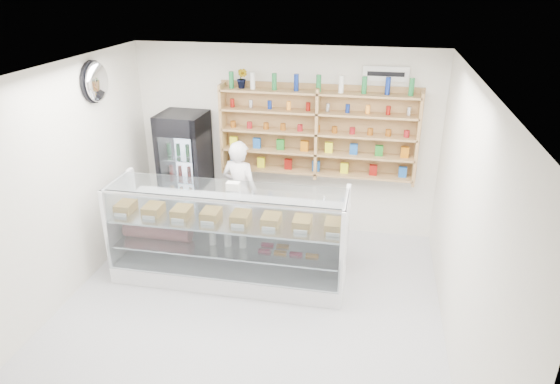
# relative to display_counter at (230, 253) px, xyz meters

# --- Properties ---
(room) EXTENTS (5.00, 5.00, 5.00)m
(room) POSITION_rel_display_counter_xyz_m (0.42, -0.86, 1.04)
(room) COLOR #B6B5BB
(room) RESTS_ON ground
(display_counter) EXTENTS (2.98, 0.89, 1.30)m
(display_counter) POSITION_rel_display_counter_xyz_m (0.00, 0.00, 0.00)
(display_counter) COLOR white
(display_counter) RESTS_ON floor
(shop_worker) EXTENTS (0.64, 0.51, 1.55)m
(shop_worker) POSITION_rel_display_counter_xyz_m (-0.14, 1.06, 0.42)
(shop_worker) COLOR white
(shop_worker) RESTS_ON floor
(drinks_cooler) EXTENTS (0.69, 0.67, 1.84)m
(drinks_cooler) POSITION_rel_display_counter_xyz_m (-1.04, 1.26, 0.57)
(drinks_cooler) COLOR black
(drinks_cooler) RESTS_ON floor
(wall_shelving) EXTENTS (2.84, 0.28, 1.33)m
(wall_shelving) POSITION_rel_display_counter_xyz_m (0.92, 1.48, 1.24)
(wall_shelving) COLOR tan
(wall_shelving) RESTS_ON back_wall
(potted_plant) EXTENTS (0.20, 0.18, 0.29)m
(potted_plant) POSITION_rel_display_counter_xyz_m (-0.18, 1.48, 1.98)
(potted_plant) COLOR #1E6626
(potted_plant) RESTS_ON wall_shelving
(security_mirror) EXTENTS (0.15, 0.50, 0.50)m
(security_mirror) POSITION_rel_display_counter_xyz_m (-1.75, 0.34, 2.09)
(security_mirror) COLOR silver
(security_mirror) RESTS_ON left_wall
(wall_sign) EXTENTS (0.62, 0.03, 0.20)m
(wall_sign) POSITION_rel_display_counter_xyz_m (1.82, 1.61, 2.09)
(wall_sign) COLOR white
(wall_sign) RESTS_ON back_wall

